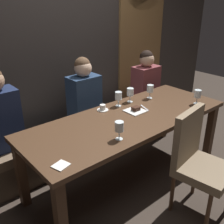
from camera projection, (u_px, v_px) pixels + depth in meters
name	position (u px, v px, depth m)	size (l,w,h in m)	color
ground	(127.00, 177.00, 2.97)	(9.00, 9.00, 0.00)	#382D26
back_wall_tiled	(60.00, 27.00, 3.20)	(6.00, 0.12, 3.00)	#383330
arched_door	(141.00, 30.00, 4.01)	(0.90, 0.05, 2.55)	olive
dining_table	(129.00, 125.00, 2.70)	(2.20, 0.84, 0.74)	#412B1C
banquette_bench	(89.00, 136.00, 3.36)	(2.50, 0.44, 0.45)	#4A3C2E
chair_near_side	(197.00, 158.00, 2.32)	(0.50, 0.50, 0.98)	#4C3321
diner_bearded	(84.00, 92.00, 3.12)	(0.36, 0.24, 0.78)	navy
diner_far_end	(146.00, 78.00, 3.71)	(0.36, 0.24, 0.73)	brown
wine_glass_center_back	(150.00, 89.00, 3.10)	(0.08, 0.08, 0.16)	silver
wine_glass_end_right	(130.00, 92.00, 2.99)	(0.08, 0.08, 0.16)	silver
wine_glass_end_left	(198.00, 94.00, 2.94)	(0.08, 0.08, 0.16)	silver
wine_glass_far_right	(119.00, 127.00, 2.21)	(0.08, 0.08, 0.16)	silver
wine_glass_near_right	(118.00, 96.00, 2.88)	(0.08, 0.08, 0.16)	silver
espresso_cup	(103.00, 108.00, 2.81)	(0.12, 0.12, 0.06)	white
dessert_plate	(135.00, 110.00, 2.79)	(0.19, 0.19, 0.05)	white
fork_on_table	(144.00, 108.00, 2.87)	(0.02, 0.17, 0.01)	silver
folded_napkin	(61.00, 165.00, 1.90)	(0.11, 0.10, 0.01)	silver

